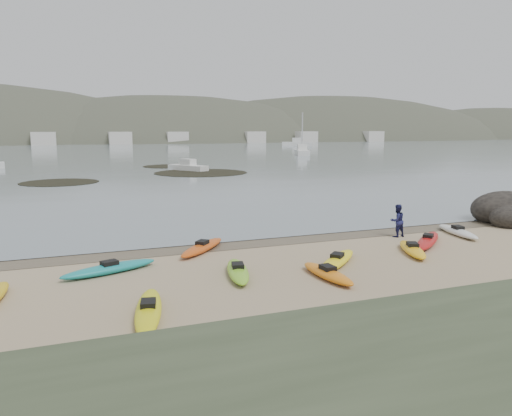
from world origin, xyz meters
name	(u,v)px	position (x,y,z in m)	size (l,w,h in m)	color
ground	(256,240)	(0.00, 0.00, 0.00)	(600.00, 600.00, 0.00)	tan
wet_sand	(258,241)	(0.00, -0.30, 0.00)	(60.00, 60.00, 0.00)	brown
water	(76,137)	(0.00, 300.00, 0.01)	(1200.00, 1200.00, 0.00)	slate
kayaks	(283,261)	(-0.60, -4.38, 0.17)	(21.19, 10.03, 0.34)	yellow
person_east	(397,221)	(6.49, -1.72, 0.78)	(0.75, 0.59, 1.55)	#1B1D4E
kelp_mats	(165,173)	(2.73, 36.15, 0.03)	(24.06, 23.63, 0.04)	black
moored_boats	(141,150)	(7.49, 86.61, 0.58)	(110.02, 81.10, 1.30)	silver
far_hills	(180,177)	(39.38, 193.97, -15.93)	(550.00, 135.00, 80.00)	#384235
far_town	(109,138)	(6.00, 145.00, 2.00)	(199.00, 5.00, 4.00)	beige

